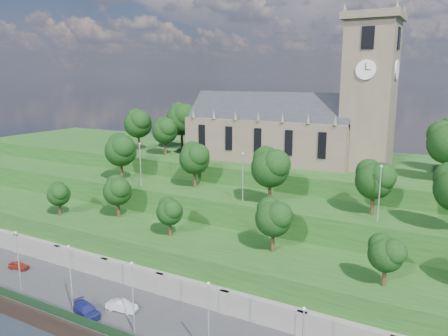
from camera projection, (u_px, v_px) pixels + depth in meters
The scene contains 14 objects.
promenade at pixel (167, 330), 52.51m from camera, with size 160.00×12.00×2.00m, color #2D2D30.
retaining_wall at pixel (194, 297), 57.31m from camera, with size 160.00×2.10×5.00m.
embankment_lower at pixel (217, 269), 62.16m from camera, with size 160.00×12.00×8.00m, color #1C4517.
embankment_upper at pixel (251, 232), 71.15m from camera, with size 160.00×10.00×12.00m, color #1C4517.
hilltop at pixel (295, 194), 88.80m from camera, with size 160.00×32.00×15.00m, color #1C4517.
church at pixel (295, 122), 81.91m from camera, with size 38.60×12.35×27.60m.
trees_lower at pixel (228, 214), 60.01m from camera, with size 65.85×8.33×7.27m.
trees_upper at pixel (262, 164), 66.86m from camera, with size 61.59×8.57×8.74m.
trees_hilltop at pixel (293, 129), 81.21m from camera, with size 73.01×15.82×10.32m.
lamp_posts_promenade at pixel (133, 293), 49.24m from camera, with size 60.36×0.36×8.74m.
lamp_posts_upper at pixel (243, 173), 66.44m from camera, with size 40.36×0.36×7.73m.
car_left at pixel (19, 266), 66.75m from camera, with size 1.35×3.35×1.14m, color maroon.
car_middle at pixel (122, 306), 54.84m from camera, with size 1.42×4.08×1.35m, color #B1B0B5.
car_right at pixel (86, 310), 53.87m from camera, with size 1.94×4.78×1.39m, color navy.
Camera 1 is at (29.05, -32.06, 30.90)m, focal length 35.00 mm.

